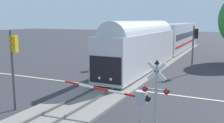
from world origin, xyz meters
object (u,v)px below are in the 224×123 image
crossing_gate_far (103,58)px  traffic_signal_median (13,57)px  commuter_train (165,39)px  traffic_signal_far_side (194,42)px  crossing_gate_near (131,96)px  crossing_signal_mast (156,88)px

crossing_gate_far → traffic_signal_median: size_ratio=1.21×
commuter_train → traffic_signal_far_side: size_ratio=8.42×
traffic_signal_far_side → traffic_signal_median: bearing=-117.5°
traffic_signal_median → crossing_gate_near: bearing=11.3°
crossing_gate_near → traffic_signal_median: (-7.10, -1.42, 1.90)m
commuter_train → crossing_signal_mast: size_ratio=11.51×
crossing_signal_mast → crossing_gate_far: size_ratio=0.61×
traffic_signal_far_side → traffic_signal_median: traffic_signal_far_side is taller
crossing_gate_near → crossing_signal_mast: size_ratio=1.51×
crossing_gate_near → traffic_signal_far_side: bearing=85.0°
crossing_signal_mast → crossing_gate_far: crossing_signal_mast is taller
crossing_gate_far → traffic_signal_median: bearing=-86.2°
commuter_train → traffic_signal_median: (-3.04, -25.61, 0.54)m
commuter_train → traffic_signal_median: size_ratio=8.45×
commuter_train → crossing_signal_mast: bearing=-77.3°
crossing_gate_far → traffic_signal_far_side: (9.28, 2.62, 1.92)m
commuter_train → crossing_signal_mast: (5.56, -24.70, -0.55)m
commuter_train → crossing_gate_near: size_ratio=7.62×
crossing_gate_near → crossing_gate_far: (-8.00, 12.03, -0.01)m
commuter_train → crossing_gate_near: bearing=-80.5°
crossing_signal_mast → traffic_signal_median: bearing=-174.0°
commuter_train → traffic_signal_median: commuter_train is taller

